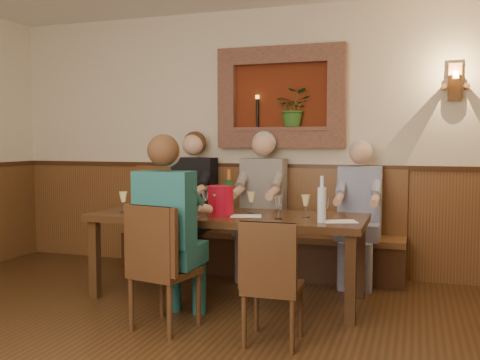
# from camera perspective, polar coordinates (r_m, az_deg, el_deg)

# --- Properties ---
(room_shell) EXTENTS (6.04, 6.04, 2.82)m
(room_shell) POSITION_cam_1_polar(r_m,az_deg,el_deg) (3.04, -13.54, 13.48)
(room_shell) COLOR beige
(room_shell) RESTS_ON ground
(wainscoting) EXTENTS (6.02, 6.02, 1.15)m
(wainscoting) POSITION_cam_1_polar(r_m,az_deg,el_deg) (3.10, -13.13, -10.96)
(wainscoting) COLOR #543518
(wainscoting) RESTS_ON ground
(wall_niche) EXTENTS (1.36, 0.30, 1.06)m
(wall_niche) POSITION_cam_1_polar(r_m,az_deg,el_deg) (5.67, 4.72, 8.34)
(wall_niche) COLOR #5D200D
(wall_niche) RESTS_ON ground
(wall_sconce) EXTENTS (0.25, 0.20, 0.35)m
(wall_sconce) POSITION_cam_1_polar(r_m,az_deg,el_deg) (5.52, 21.93, 9.60)
(wall_sconce) COLOR #543518
(wall_sconce) RESTS_ON ground
(dining_table) EXTENTS (2.40, 0.90, 0.75)m
(dining_table) POSITION_cam_1_polar(r_m,az_deg,el_deg) (4.73, -1.35, -4.55)
(dining_table) COLOR #3A2211
(dining_table) RESTS_ON ground
(bench) EXTENTS (3.00, 0.45, 1.11)m
(bench) POSITION_cam_1_polar(r_m,az_deg,el_deg) (5.67, 1.89, -6.65)
(bench) COLOR #381E0F
(bench) RESTS_ON ground
(chair_near_left) EXTENTS (0.49, 0.49, 0.94)m
(chair_near_left) POSITION_cam_1_polar(r_m,az_deg,el_deg) (4.08, -8.15, -11.80)
(chair_near_left) COLOR #3A2211
(chair_near_left) RESTS_ON ground
(chair_near_right) EXTENTS (0.40, 0.40, 0.86)m
(chair_near_right) POSITION_cam_1_polar(r_m,az_deg,el_deg) (3.78, 3.51, -13.42)
(chair_near_right) COLOR #3A2211
(chair_near_right) RESTS_ON ground
(person_bench_left) EXTENTS (0.45, 0.55, 1.50)m
(person_bench_left) POSITION_cam_1_polar(r_m,az_deg,el_deg) (5.76, -5.21, -3.51)
(person_bench_left) COLOR black
(person_bench_left) RESTS_ON ground
(person_bench_mid) EXTENTS (0.45, 0.55, 1.50)m
(person_bench_mid) POSITION_cam_1_polar(r_m,az_deg,el_deg) (5.50, 2.25, -3.87)
(person_bench_mid) COLOR #5A5652
(person_bench_mid) RESTS_ON ground
(person_bench_right) EXTENTS (0.41, 0.50, 1.40)m
(person_bench_right) POSITION_cam_1_polar(r_m,az_deg,el_deg) (5.33, 12.52, -4.70)
(person_bench_right) COLOR navy
(person_bench_right) RESTS_ON ground
(person_chair_front) EXTENTS (0.43, 0.52, 1.44)m
(person_chair_front) POSITION_cam_1_polar(r_m,az_deg,el_deg) (4.10, -7.43, -7.03)
(person_chair_front) COLOR #16394E
(person_chair_front) RESTS_ON ground
(spittoon_bucket) EXTENTS (0.27, 0.27, 0.26)m
(spittoon_bucket) POSITION_cam_1_polar(r_m,az_deg,el_deg) (4.64, -2.09, -2.19)
(spittoon_bucket) COLOR #B40B21
(spittoon_bucket) RESTS_ON dining_table
(wine_bottle_green_a) EXTENTS (0.09, 0.09, 0.40)m
(wine_bottle_green_a) POSITION_cam_1_polar(r_m,az_deg,el_deg) (4.70, -1.19, -1.68)
(wine_bottle_green_a) COLOR #19471E
(wine_bottle_green_a) RESTS_ON dining_table
(wine_bottle_green_b) EXTENTS (0.08, 0.08, 0.36)m
(wine_bottle_green_b) POSITION_cam_1_polar(r_m,az_deg,el_deg) (5.04, -7.17, -1.51)
(wine_bottle_green_b) COLOR #19471E
(wine_bottle_green_b) RESTS_ON dining_table
(water_bottle) EXTENTS (0.08, 0.08, 0.37)m
(water_bottle) POSITION_cam_1_polar(r_m,az_deg,el_deg) (4.27, 8.72, -2.50)
(water_bottle) COLOR silver
(water_bottle) RESTS_ON dining_table
(tasting_sheet_a) EXTENTS (0.37, 0.31, 0.00)m
(tasting_sheet_a) POSITION_cam_1_polar(r_m,az_deg,el_deg) (4.85, -9.82, -3.47)
(tasting_sheet_a) COLOR white
(tasting_sheet_a) RESTS_ON dining_table
(tasting_sheet_b) EXTENTS (0.30, 0.25, 0.00)m
(tasting_sheet_b) POSITION_cam_1_polar(r_m,az_deg,el_deg) (4.59, 0.65, -3.85)
(tasting_sheet_b) COLOR white
(tasting_sheet_b) RESTS_ON dining_table
(tasting_sheet_c) EXTENTS (0.31, 0.26, 0.00)m
(tasting_sheet_c) POSITION_cam_1_polar(r_m,az_deg,el_deg) (4.35, 10.61, -4.36)
(tasting_sheet_c) COLOR white
(tasting_sheet_c) RESTS_ON dining_table
(tasting_sheet_d) EXTENTS (0.32, 0.24, 0.00)m
(tasting_sheet_d) POSITION_cam_1_polar(r_m,az_deg,el_deg) (4.65, -7.88, -3.79)
(tasting_sheet_d) COLOR white
(tasting_sheet_d) RESTS_ON dining_table
(wine_glass_0) EXTENTS (0.08, 0.08, 0.19)m
(wine_glass_0) POSITION_cam_1_polar(r_m,az_deg,el_deg) (4.67, -8.21, -2.59)
(wine_glass_0) COLOR #E3D688
(wine_glass_0) RESTS_ON dining_table
(wine_glass_1) EXTENTS (0.08, 0.08, 0.19)m
(wine_glass_1) POSITION_cam_1_polar(r_m,az_deg,el_deg) (5.11, -8.10, -2.01)
(wine_glass_1) COLOR white
(wine_glass_1) RESTS_ON dining_table
(wine_glass_2) EXTENTS (0.08, 0.08, 0.19)m
(wine_glass_2) POSITION_cam_1_polar(r_m,az_deg,el_deg) (4.54, 7.03, -2.77)
(wine_glass_2) COLOR #E3D688
(wine_glass_2) RESTS_ON dining_table
(wine_glass_3) EXTENTS (0.08, 0.08, 0.19)m
(wine_glass_3) POSITION_cam_1_polar(r_m,az_deg,el_deg) (4.92, -12.34, -2.31)
(wine_glass_3) COLOR #E3D688
(wine_glass_3) RESTS_ON dining_table
(wine_glass_4) EXTENTS (0.08, 0.08, 0.19)m
(wine_glass_4) POSITION_cam_1_polar(r_m,az_deg,el_deg) (4.50, -4.69, -2.82)
(wine_glass_4) COLOR #E3D688
(wine_glass_4) RESTS_ON dining_table
(wine_glass_5) EXTENTS (0.08, 0.08, 0.19)m
(wine_glass_5) POSITION_cam_1_polar(r_m,az_deg,el_deg) (4.58, -2.55, -2.68)
(wine_glass_5) COLOR #E3D688
(wine_glass_5) RESTS_ON dining_table
(wine_glass_6) EXTENTS (0.08, 0.08, 0.19)m
(wine_glass_6) POSITION_cam_1_polar(r_m,az_deg,el_deg) (4.40, 9.10, -3.02)
(wine_glass_6) COLOR white
(wine_glass_6) RESTS_ON dining_table
(wine_glass_7) EXTENTS (0.08, 0.08, 0.19)m
(wine_glass_7) POSITION_cam_1_polar(r_m,az_deg,el_deg) (4.42, 4.13, -2.94)
(wine_glass_7) COLOR white
(wine_glass_7) RESTS_ON dining_table
(wine_glass_8) EXTENTS (0.08, 0.08, 0.19)m
(wine_glass_8) POSITION_cam_1_polar(r_m,az_deg,el_deg) (4.79, 1.19, -2.37)
(wine_glass_8) COLOR #E3D688
(wine_glass_8) RESTS_ON dining_table
(wine_glass_9) EXTENTS (0.08, 0.08, 0.19)m
(wine_glass_9) POSITION_cam_1_polar(r_m,az_deg,el_deg) (4.93, -3.74, -2.20)
(wine_glass_9) COLOR white
(wine_glass_9) RESTS_ON dining_table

